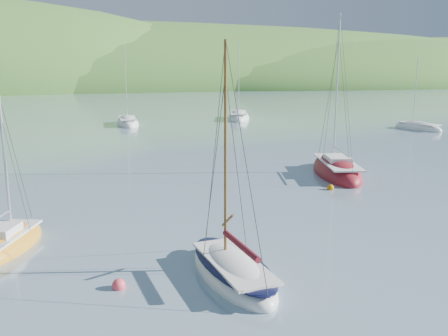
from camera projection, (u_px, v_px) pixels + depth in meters
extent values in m
plane|color=slate|center=(228.00, 278.00, 19.45)|extent=(700.00, 700.00, 0.00)
ellipsoid|color=#3B762D|center=(105.00, 84.00, 180.16)|extent=(440.00, 110.00, 44.00)
ellipsoid|color=#3B762D|center=(344.00, 83.00, 193.11)|extent=(240.00, 100.00, 34.00)
ellipsoid|color=white|center=(233.00, 274.00, 19.48)|extent=(3.07, 6.56, 1.55)
cube|color=silver|center=(234.00, 262.00, 19.24)|extent=(2.32, 5.11, 0.10)
cylinder|color=brown|center=(226.00, 152.00, 19.17)|extent=(0.12, 0.12, 8.43)
ellipsoid|color=black|center=(233.00, 263.00, 19.38)|extent=(3.02, 6.49, 0.27)
cylinder|color=maroon|center=(241.00, 245.00, 18.48)|extent=(0.61, 3.04, 0.24)
ellipsoid|color=maroon|center=(336.00, 172.00, 37.01)|extent=(4.72, 8.97, 2.35)
cube|color=silver|center=(338.00, 162.00, 36.67)|extent=(3.58, 6.97, 0.10)
cylinder|color=silver|center=(337.00, 88.00, 36.72)|extent=(0.12, 0.12, 10.67)
cube|color=silver|center=(338.00, 159.00, 36.62)|extent=(2.08, 2.68, 0.42)
cylinder|color=silver|center=(341.00, 152.00, 35.65)|extent=(0.98, 4.02, 0.09)
ellipsoid|color=orange|center=(5.00, 246.00, 22.43)|extent=(4.01, 6.06, 1.54)
cube|color=silver|center=(3.00, 235.00, 22.20)|extent=(3.05, 4.70, 0.10)
cylinder|color=silver|center=(5.00, 165.00, 22.33)|extent=(0.12, 0.12, 6.20)
cube|color=silver|center=(2.00, 230.00, 22.15)|extent=(1.68, 1.90, 0.42)
ellipsoid|color=white|center=(128.00, 123.00, 66.04)|extent=(2.86, 7.96, 2.17)
cube|color=silver|center=(128.00, 118.00, 65.73)|extent=(2.14, 6.21, 0.10)
cylinder|color=silver|center=(126.00, 81.00, 65.79)|extent=(0.12, 0.12, 9.52)
ellipsoid|color=white|center=(239.00, 118.00, 72.20)|extent=(5.36, 9.16, 2.35)
cube|color=silver|center=(239.00, 112.00, 71.86)|extent=(4.08, 7.12, 0.10)
cylinder|color=silver|center=(239.00, 76.00, 71.96)|extent=(0.12, 0.12, 10.39)
ellipsoid|color=white|center=(418.00, 128.00, 61.35)|extent=(4.17, 6.93, 1.79)
cube|color=silver|center=(419.00, 123.00, 61.11)|extent=(3.18, 5.38, 0.10)
cylinder|color=silver|center=(415.00, 91.00, 61.05)|extent=(0.12, 0.12, 7.85)
sphere|color=#FF4453|center=(119.00, 285.00, 18.51)|extent=(0.50, 0.50, 0.50)
sphere|color=#CF7202|center=(331.00, 188.00, 32.71)|extent=(0.44, 0.44, 0.44)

